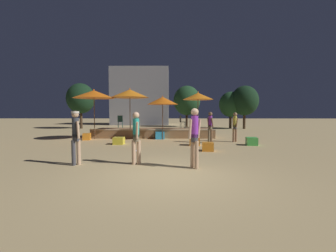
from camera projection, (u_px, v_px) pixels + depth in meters
name	position (u px, v px, depth m)	size (l,w,h in m)	color
ground_plane	(166.00, 176.00, 6.21)	(120.00, 120.00, 0.00)	tan
wooden_deck	(154.00, 133.00, 16.45)	(8.46, 2.79, 0.64)	olive
patio_umbrella_0	(198.00, 96.00, 15.00)	(2.05, 2.05, 3.15)	brown
patio_umbrella_1	(130.00, 93.00, 15.04)	(2.53, 2.53, 3.39)	brown
patio_umbrella_2	(94.00, 94.00, 14.59)	(2.66, 2.66, 3.28)	brown
patio_umbrella_3	(163.00, 101.00, 14.50)	(2.00, 2.00, 2.85)	brown
cube_seat_0	(252.00, 141.00, 12.04)	(0.63, 0.63, 0.42)	#4CC651
cube_seat_1	(208.00, 147.00, 10.25)	(0.58, 0.58, 0.39)	orange
cube_seat_2	(160.00, 135.00, 14.93)	(0.63, 0.63, 0.48)	#2D9EDB
cube_seat_3	(119.00, 141.00, 12.41)	(0.58, 0.58, 0.39)	yellow
cube_seat_4	(195.00, 141.00, 11.99)	(0.60, 0.60, 0.46)	orange
cube_seat_5	(87.00, 137.00, 14.33)	(0.50, 0.50, 0.43)	orange
person_0	(210.00, 126.00, 12.91)	(0.34, 0.50, 1.79)	#72664C
person_1	(195.00, 135.00, 7.02)	(0.47, 0.37, 1.89)	tan
person_2	(235.00, 126.00, 13.36)	(0.29, 0.48, 1.76)	#997051
person_3	(136.00, 136.00, 7.57)	(0.29, 0.55, 1.78)	tan
person_4	(76.00, 134.00, 7.46)	(0.41, 0.38, 1.81)	tan
bistro_chair_0	(120.00, 120.00, 16.21)	(0.40, 0.41, 0.90)	#1E4C47
bistro_chair_1	(182.00, 121.00, 15.94)	(0.43, 0.43, 0.90)	#2D3338
frisbee_disc	(137.00, 151.00, 10.24)	(0.27, 0.27, 0.03)	white
background_tree_0	(81.00, 99.00, 24.45)	(2.98, 2.98, 4.93)	#3D2B1C
background_tree_1	(245.00, 101.00, 24.09)	(2.90, 2.90, 4.63)	#3D2B1C
background_tree_2	(187.00, 101.00, 27.48)	(3.27, 3.27, 5.02)	#3D2B1C
background_tree_3	(231.00, 104.00, 24.76)	(2.53, 2.53, 4.05)	#3D2B1C
distant_building	(141.00, 97.00, 32.81)	(8.13, 4.56, 8.07)	gray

